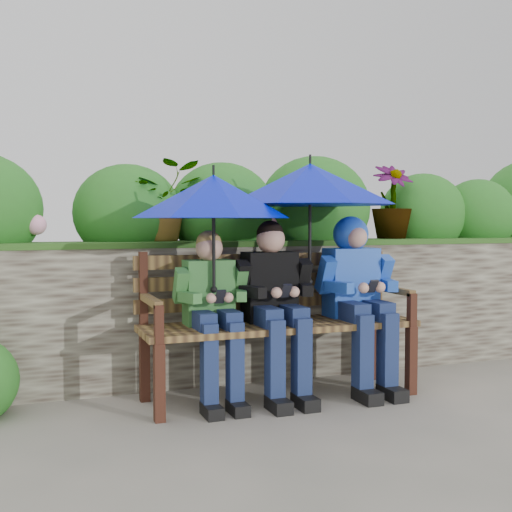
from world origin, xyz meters
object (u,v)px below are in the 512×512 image
object	(u,v)px
park_bench	(276,313)
boy_middle	(275,299)
umbrella_left	(214,196)
umbrella_right	(310,184)
boy_right	(358,287)
boy_left	(213,306)

from	to	relation	value
park_bench	boy_middle	xyz separation A→B (m)	(-0.04, -0.09, 0.11)
umbrella_left	umbrella_right	bearing A→B (deg)	5.33
park_bench	boy_right	distance (m)	0.61
umbrella_right	boy_right	bearing A→B (deg)	-6.51
boy_left	umbrella_right	size ratio (longest dim) A/B	0.96
boy_left	umbrella_left	distance (m)	0.69
boy_right	umbrella_left	xyz separation A→B (m)	(-1.04, -0.03, 0.61)
boy_left	umbrella_left	world-z (taller)	umbrella_left
park_bench	boy_right	xyz separation A→B (m)	(0.58, -0.08, 0.17)
boy_middle	boy_right	size ratio (longest dim) A/B	0.98
umbrella_right	boy_left	bearing A→B (deg)	-176.44
umbrella_left	umbrella_right	xyz separation A→B (m)	(0.70, 0.07, 0.09)
park_bench	boy_right	bearing A→B (deg)	-7.87
umbrella_right	park_bench	bearing A→B (deg)	170.12
park_bench	umbrella_left	distance (m)	0.91
umbrella_left	park_bench	bearing A→B (deg)	12.77
umbrella_left	boy_right	bearing A→B (deg)	1.39
park_bench	umbrella_left	xyz separation A→B (m)	(-0.47, -0.11, 0.77)
umbrella_right	boy_middle	bearing A→B (deg)	-169.56
umbrella_left	boy_middle	bearing A→B (deg)	2.01
park_bench	boy_middle	size ratio (longest dim) A/B	1.57
boy_left	boy_middle	size ratio (longest dim) A/B	0.95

